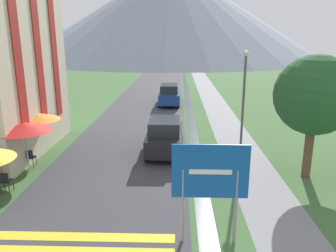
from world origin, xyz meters
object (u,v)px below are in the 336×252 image
Objects in this scene: person_seated_far at (16,154)px; person_seated_near at (0,165)px; road_sign at (210,179)px; parked_car_far at (169,94)px; cafe_umbrella_rear_orange at (35,116)px; cafe_umbrella_middle_red at (24,127)px; streetlamp at (244,95)px; tree_by_path at (315,95)px; parked_car_near at (165,136)px; cafe_chair_far_left at (30,157)px; cafe_chair_near_left at (5,180)px.

person_seated_near is at bearing -91.64° from person_seated_far.
person_seated_near is (-8.19, 3.95, -1.28)m from road_sign.
road_sign is at bearing -85.23° from parked_car_far.
road_sign is 10.63m from cafe_umbrella_rear_orange.
person_seated_far is at bearing 155.32° from cafe_umbrella_middle_red.
streetlamp is at bearing 18.82° from person_seated_near.
parked_car_near is at bearing 155.51° from tree_by_path.
person_seated_near is at bearing -107.93° from cafe_chair_far_left.
person_seated_far is at bearing -153.56° from cafe_chair_far_left.
cafe_chair_near_left is at bearing -141.43° from parked_car_near.
person_seated_near is at bearing -161.18° from streetlamp.
person_seated_near is at bearing -111.59° from parked_car_far.
streetlamp reaches higher than cafe_chair_far_left.
parked_car_far is at bearing 107.25° from streetlamp.
road_sign is 0.66× the size of parked_car_far.
cafe_chair_near_left is at bearing -108.32° from parked_car_far.
tree_by_path is at bearing -24.49° from parked_car_near.
person_seated_far is (-0.22, -1.81, -1.31)m from cafe_umbrella_rear_orange.
parked_car_near is (-1.58, 7.61, -1.07)m from road_sign.
road_sign is 2.35× the size of person_seated_near.
cafe_chair_far_left is 0.35× the size of cafe_umbrella_rear_orange.
cafe_chair_near_left is at bearing -83.61° from cafe_umbrella_rear_orange.
cafe_umbrella_rear_orange is at bearing 100.93° from cafe_chair_far_left.
cafe_umbrella_middle_red is at bearing 115.09° from cafe_chair_near_left.
road_sign is at bearing -33.42° from cafe_umbrella_middle_red.
cafe_umbrella_middle_red is (-7.49, 4.94, 0.09)m from road_sign.
road_sign is 7.85m from parked_car_near.
cafe_umbrella_rear_orange is 1.91× the size of person_seated_near.
person_seated_near is 11.33m from streetlamp.
cafe_chair_far_left is at bearing 25.37° from person_seated_far.
cafe_umbrella_middle_red is 0.46× the size of tree_by_path.
cafe_umbrella_rear_orange is (-0.27, 1.58, 1.51)m from cafe_chair_far_left.
tree_by_path reaches higher than cafe_umbrella_middle_red.
cafe_umbrella_middle_red is at bearing 179.34° from tree_by_path.
cafe_umbrella_rear_orange is (-0.47, 4.15, 1.51)m from cafe_chair_near_left.
streetlamp reaches higher than parked_car_far.
streetlamp reaches higher than parked_car_near.
cafe_umbrella_rear_orange reaches higher than cafe_chair_near_left.
cafe_chair_far_left is 12.63m from tree_by_path.
person_seated_near is at bearing -94.64° from cafe_umbrella_rear_orange.
parked_car_far is 3.55× the size of person_seated_far.
tree_by_path is (12.74, -0.44, 2.81)m from person_seated_far.
cafe_umbrella_rear_orange is at bearing -177.43° from streetlamp.
streetlamp is (10.45, 2.27, 2.36)m from person_seated_far.
road_sign is 0.58× the size of streetlamp.
parked_car_near is at bearing 4.95° from cafe_umbrella_rear_orange.
parked_car_near is at bearing 20.36° from cafe_chair_far_left.
parked_car_far is 3.59× the size of person_seated_near.
road_sign is at bearing -41.64° from cafe_umbrella_rear_orange.
tree_by_path reaches higher than person_seated_far.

